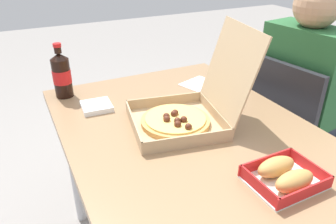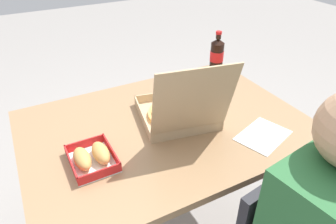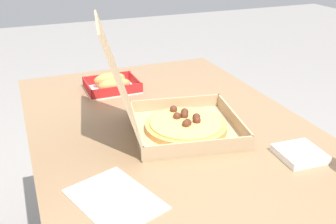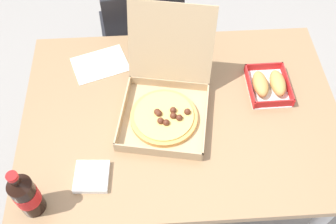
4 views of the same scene
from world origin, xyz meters
TOP-DOWN VIEW (x-y plane):
  - dining_table at (0.00, 0.00)m, footprint 1.16×0.82m
  - pizza_box_open at (-0.06, 0.01)m, footprint 0.37×0.44m
  - bread_side_box at (0.34, 0.09)m, footprint 0.15×0.19m
  - cola_bottle at (-0.49, -0.33)m, footprint 0.07×0.07m
  - paper_menu at (-0.31, 0.25)m, footprint 0.25×0.21m
  - napkin_pile at (-0.31, -0.24)m, footprint 0.12×0.12m

SIDE VIEW (x-z plane):
  - dining_table at x=0.00m, z-range 0.27..0.98m
  - paper_menu at x=-0.31m, z-range 0.71..0.71m
  - napkin_pile at x=-0.31m, z-range 0.71..0.73m
  - bread_side_box at x=0.34m, z-range 0.71..0.76m
  - pizza_box_open at x=-0.06m, z-range 0.59..0.93m
  - cola_bottle at x=-0.49m, z-range 0.69..0.92m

